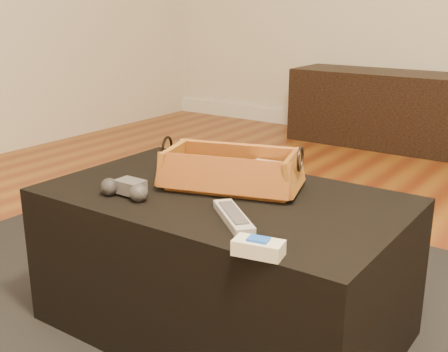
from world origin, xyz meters
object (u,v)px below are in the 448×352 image
Objects in this scene: tv_remote at (223,181)px; cream_gadget at (258,247)px; ottoman at (222,262)px; game_controller at (126,189)px; wicker_basket at (231,172)px; media_cabinet at (387,109)px; silver_remote at (233,217)px.

tv_remote is 0.45m from cream_gadget.
tv_remote reaches higher than ottoman.
cream_gadget is (0.49, -0.11, -0.01)m from game_controller.
ottoman is 8.77× the size of cream_gadget.
tv_remote is 0.48× the size of wicker_basket.
media_cabinet is 2.52m from wicker_basket.
wicker_basket is 0.26m from silver_remote.
wicker_basket reaches higher than tv_remote.
media_cabinet is at bearing 99.25° from ottoman.
media_cabinet is 11.23× the size of cream_gadget.
wicker_basket is 0.30m from game_controller.
silver_remote is at bearing -47.35° from ottoman.
tv_remote is 0.27m from game_controller.
cream_gadget is at bearing -68.41° from tv_remote.
cream_gadget is at bearing -12.42° from game_controller.
game_controller reaches higher than tv_remote.
tv_remote is at bearing -81.12° from media_cabinet.
wicker_basket reaches higher than cream_gadget.
tv_remote is 0.03m from wicker_basket.
cream_gadget is (0.29, -0.28, 0.23)m from ottoman.
ottoman is 2.30× the size of wicker_basket.
ottoman is at bearing -82.04° from wicker_basket.
wicker_basket is 2.80× the size of game_controller.
cream_gadget is (0.32, -0.32, -0.01)m from tv_remote.
wicker_basket is 0.45m from cream_gadget.
media_cabinet is 2.72m from game_controller.
tv_remote is at bearing 50.43° from game_controller.
game_controller is at bearing -138.24° from ottoman.
media_cabinet is 2.53m from tv_remote.
wicker_basket is at bearing 131.61° from cream_gadget.
ottoman is at bearing 135.98° from cream_gadget.
silver_remote is at bearing 3.85° from game_controller.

